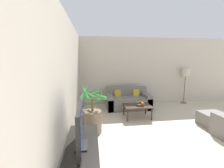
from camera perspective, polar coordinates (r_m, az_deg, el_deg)
The scene contains 13 objects.
wall_back at distance 6.59m, azimuth 16.94°, elevation 4.81°, with size 8.01×0.06×2.70m.
wall_left at distance 2.99m, azimuth -17.34°, elevation 0.28°, with size 0.06×7.69×2.70m.
tv_console at distance 2.58m, azimuth -11.40°, elevation -27.20°, with size 0.50×1.48×0.53m.
television at distance 2.29m, azimuth -11.76°, elevation -15.57°, with size 0.18×0.87×0.61m.
potted_palm at distance 3.79m, azimuth -7.41°, elevation -11.59°, with size 0.68×0.75×1.26m.
sofa_loveseat at distance 5.72m, azimuth 6.08°, elevation -6.45°, with size 1.61×0.85×0.76m.
floor_lamp at distance 6.89m, azimuth 26.23°, elevation 3.34°, with size 0.31×0.31×1.45m.
coffee_table at distance 4.80m, azimuth 9.60°, elevation -8.58°, with size 0.84×0.61×0.40m.
fruit_bowl at distance 4.78m, azimuth 10.72°, elevation -7.70°, with size 0.26×0.26×0.05m.
apple_red at distance 4.77m, azimuth 10.77°, elevation -6.90°, with size 0.08×0.08×0.08m.
apple_green at distance 4.80m, azimuth 9.84°, elevation -6.84°, with size 0.07×0.07×0.07m.
orange_fruit at distance 4.71m, azimuth 11.54°, elevation -7.14°, with size 0.08×0.08×0.08m.
ottoman at distance 5.06m, azimuth 33.93°, elevation -11.04°, with size 0.65×0.53×0.37m.
Camera 1 is at (-2.72, 0.13, 1.78)m, focal length 24.00 mm.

